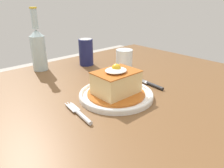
# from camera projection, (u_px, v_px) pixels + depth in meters

# --- Properties ---
(dining_table) EXTENTS (1.36, 0.94, 0.75)m
(dining_table) POSITION_uv_depth(u_px,v_px,m) (101.00, 121.00, 0.75)
(dining_table) COLOR brown
(dining_table) RESTS_ON ground_plane
(main_plate) EXTENTS (0.24, 0.24, 0.02)m
(main_plate) POSITION_uv_depth(u_px,v_px,m) (116.00, 94.00, 0.70)
(main_plate) COLOR white
(main_plate) RESTS_ON dining_table
(sandwich_meal) EXTENTS (0.19, 0.19, 0.10)m
(sandwich_meal) POSITION_uv_depth(u_px,v_px,m) (116.00, 83.00, 0.68)
(sandwich_meal) COLOR #B75B1E
(sandwich_meal) RESTS_ON main_plate
(fork) EXTENTS (0.03, 0.14, 0.01)m
(fork) POSITION_uv_depth(u_px,v_px,m) (80.00, 114.00, 0.59)
(fork) COLOR silver
(fork) RESTS_ON dining_table
(knife) EXTENTS (0.03, 0.17, 0.01)m
(knife) POSITION_uv_depth(u_px,v_px,m) (150.00, 84.00, 0.79)
(knife) COLOR #262628
(knife) RESTS_ON dining_table
(soda_can) EXTENTS (0.07, 0.07, 0.12)m
(soda_can) POSITION_uv_depth(u_px,v_px,m) (86.00, 52.00, 1.00)
(soda_can) COLOR #191E51
(soda_can) RESTS_ON dining_table
(beer_bottle_clear) EXTENTS (0.06, 0.06, 0.27)m
(beer_bottle_clear) POSITION_uv_depth(u_px,v_px,m) (38.00, 48.00, 0.92)
(beer_bottle_clear) COLOR #ADC6CC
(beer_bottle_clear) RESTS_ON dining_table
(drinking_glass) EXTENTS (0.07, 0.07, 0.10)m
(drinking_glass) POSITION_uv_depth(u_px,v_px,m) (124.00, 64.00, 0.89)
(drinking_glass) COLOR #3F2314
(drinking_glass) RESTS_ON dining_table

